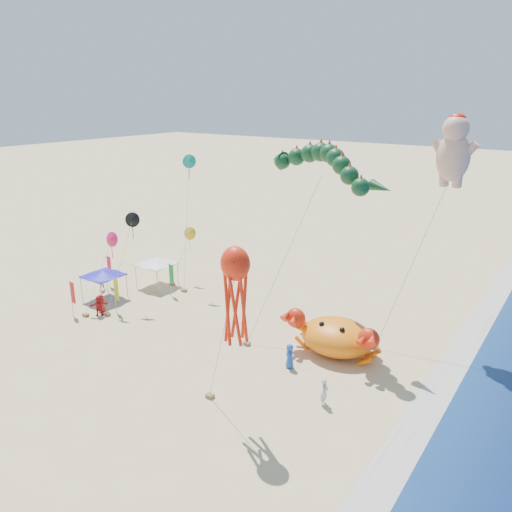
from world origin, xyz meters
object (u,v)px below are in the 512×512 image
Objects in this scene: crab_inflatable at (336,336)px; cherub_kite at (454,149)px; canopy_blue at (103,273)px; octopus_kite at (235,288)px; canopy_white at (156,262)px; dragon_kite at (320,168)px.

crab_inflatable is 15.59m from cherub_kite.
crab_inflatable is at bearing 7.26° from canopy_blue.
cherub_kite is at bearing 55.27° from crab_inflatable.
octopus_kite is 22.76m from canopy_blue.
canopy_white is (-19.17, 12.48, -5.68)m from octopus_kite.
octopus_kite reaches higher than canopy_white.
dragon_kite is at bearing 19.84° from canopy_blue.
dragon_kite is 21.95m from canopy_blue.
canopy_white is at bearing 146.93° from octopus_kite.
cherub_kite is at bearing 70.14° from octopus_kite.
cherub_kite reaches higher than crab_inflatable.
cherub_kite is 31.14m from canopy_blue.
cherub_kite is 1.61× the size of octopus_kite.
dragon_kite is 14.90m from octopus_kite.
dragon_kite is 19.61m from canopy_white.
octopus_kite reaches higher than crab_inflatable.
crab_inflatable is at bearing -44.55° from dragon_kite.
canopy_blue is 5.36m from canopy_white.
crab_inflatable is 0.51× the size of dragon_kite.
canopy_white is at bearing -169.33° from cherub_kite.
canopy_blue is at bearing -160.16° from dragon_kite.
canopy_blue is at bearing 160.47° from octopus_kite.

